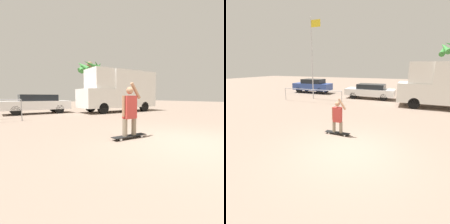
% 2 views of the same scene
% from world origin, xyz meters
% --- Properties ---
extents(ground_plane, '(80.00, 80.00, 0.00)m').
position_xyz_m(ground_plane, '(0.00, 0.00, 0.00)').
color(ground_plane, gray).
extents(skateboard, '(1.11, 0.25, 0.09)m').
position_xyz_m(skateboard, '(-0.95, 1.27, 0.07)').
color(skateboard, black).
rests_on(skateboard, ground_plane).
extents(person_skateboarder, '(0.65, 0.22, 1.51)m').
position_xyz_m(person_skateboarder, '(-0.95, 1.27, 0.84)').
color(person_skateboarder, gray).
rests_on(person_skateboarder, skateboard).
extents(camper_van, '(6.24, 2.20, 3.21)m').
position_xyz_m(camper_van, '(4.19, 8.79, 1.72)').
color(camper_van, black).
rests_on(camper_van, ground_plane).
extents(parked_car_white, '(4.43, 1.73, 1.34)m').
position_xyz_m(parked_car_white, '(-1.66, 10.65, 0.72)').
color(parked_car_white, black).
rests_on(parked_car_white, ground_plane).
extents(parked_car_blue, '(4.25, 1.76, 1.53)m').
position_xyz_m(parked_car_blue, '(-8.50, 11.85, 0.82)').
color(parked_car_blue, black).
rests_on(parked_car_blue, ground_plane).
extents(flagpole, '(0.97, 0.12, 6.91)m').
position_xyz_m(flagpole, '(-6.42, 8.56, 3.92)').
color(flagpole, '#B7B7BC').
rests_on(flagpole, ground_plane).
extents(plaza_railing_segment, '(5.40, 0.05, 1.08)m').
position_xyz_m(plaza_railing_segment, '(-5.72, 7.01, 0.93)').
color(plaza_railing_segment, '#99999E').
rests_on(plaza_railing_segment, ground_plane).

